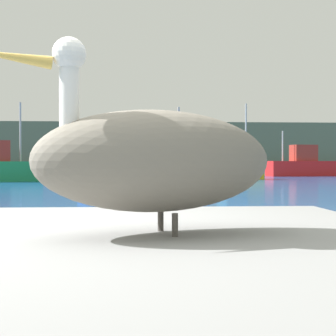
{
  "coord_description": "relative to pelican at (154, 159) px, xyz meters",
  "views": [
    {
      "loc": [
        0.88,
        -2.83,
        1.22
      ],
      "look_at": [
        2.32,
        20.99,
        0.94
      ],
      "focal_mm": 54.06,
      "sensor_mm": 36.0,
      "label": 1
    }
  ],
  "objects": [
    {
      "name": "fishing_boat_red",
      "position": [
        14.26,
        40.7,
        -0.28
      ],
      "size": [
        6.45,
        2.76,
        3.91
      ],
      "rotation": [
        0.0,
        0.0,
        3.3
      ],
      "color": "red",
      "rests_on": "ground"
    },
    {
      "name": "fishing_boat_yellow",
      "position": [
        6.27,
        32.65,
        -0.38
      ],
      "size": [
        5.44,
        3.31,
        5.38
      ],
      "rotation": [
        0.0,
        0.0,
        0.36
      ],
      "color": "yellow",
      "rests_on": "ground"
    },
    {
      "name": "pier_dock",
      "position": [
        0.01,
        0.0,
        -0.8
      ],
      "size": [
        2.63,
        3.03,
        0.87
      ],
      "primitive_type": "cube",
      "color": "gray",
      "rests_on": "ground"
    },
    {
      "name": "fishing_boat_blue",
      "position": [
        0.1,
        23.4,
        -0.43
      ],
      "size": [
        6.78,
        4.22,
        4.12
      ],
      "rotation": [
        0.0,
        0.0,
        0.38
      ],
      "color": "blue",
      "rests_on": "ground"
    },
    {
      "name": "pelican",
      "position": [
        0.0,
        0.0,
        0.0
      ],
      "size": [
        1.5,
        0.9,
        0.92
      ],
      "rotation": [
        0.0,
        0.0,
        -2.85
      ],
      "color": "slate",
      "rests_on": "pier_dock"
    },
    {
      "name": "hillside_backdrop",
      "position": [
        -0.96,
        79.37,
        2.39
      ],
      "size": [
        140.0,
        13.1,
        7.24
      ],
      "primitive_type": "cube",
      "color": "#5B664C",
      "rests_on": "ground"
    }
  ]
}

